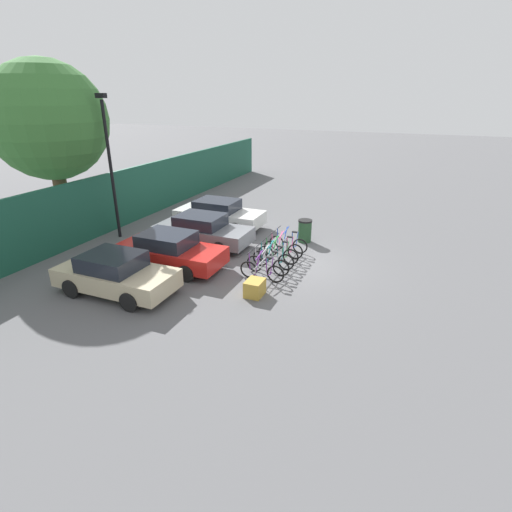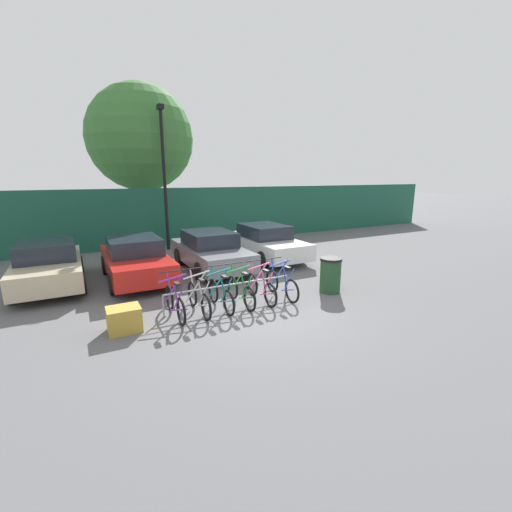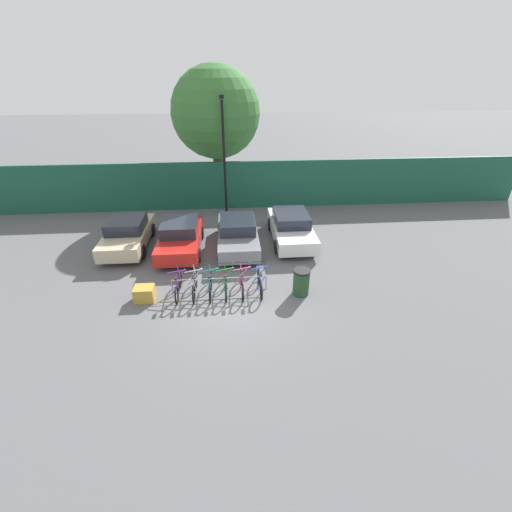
% 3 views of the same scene
% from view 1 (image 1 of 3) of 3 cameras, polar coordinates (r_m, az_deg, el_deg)
% --- Properties ---
extents(ground_plane, '(120.00, 120.00, 0.00)m').
position_cam_1_polar(ground_plane, '(16.05, 5.10, -1.01)').
color(ground_plane, '#59595B').
extents(hoarding_wall, '(36.00, 0.16, 2.79)m').
position_cam_1_polar(hoarding_wall, '(20.35, -21.31, 6.73)').
color(hoarding_wall, '#19513D').
rests_on(hoarding_wall, ground).
extents(bike_rack, '(3.58, 0.04, 0.57)m').
position_cam_1_polar(bike_rack, '(15.72, 2.38, 0.46)').
color(bike_rack, gray).
rests_on(bike_rack, ground).
extents(bicycle_purple, '(0.68, 1.71, 1.05)m').
position_cam_1_polar(bicycle_purple, '(14.41, 0.84, -2.09)').
color(bicycle_purple, black).
rests_on(bicycle_purple, ground).
extents(bicycle_silver, '(0.68, 1.71, 1.05)m').
position_cam_1_polar(bicycle_silver, '(14.92, 1.69, -1.21)').
color(bicycle_silver, black).
rests_on(bicycle_silver, ground).
extents(bicycle_teal, '(0.68, 1.71, 1.05)m').
position_cam_1_polar(bicycle_teal, '(15.42, 2.47, -0.41)').
color(bicycle_teal, black).
rests_on(bicycle_teal, ground).
extents(bicycle_green, '(0.68, 1.71, 1.05)m').
position_cam_1_polar(bicycle_green, '(15.92, 3.18, 0.32)').
color(bicycle_green, black).
rests_on(bicycle_green, ground).
extents(bicycle_pink, '(0.68, 1.71, 1.05)m').
position_cam_1_polar(bicycle_pink, '(16.45, 3.89, 1.05)').
color(bicycle_pink, black).
rests_on(bicycle_pink, ground).
extents(bicycle_blue, '(0.68, 1.71, 1.05)m').
position_cam_1_polar(bicycle_blue, '(17.05, 4.62, 1.80)').
color(bicycle_blue, black).
rests_on(bicycle_blue, ground).
extents(car_beige, '(1.91, 4.09, 1.40)m').
position_cam_1_polar(car_beige, '(14.21, -19.42, -2.42)').
color(car_beige, '#C1B28E').
rests_on(car_beige, ground).
extents(car_red, '(1.91, 4.21, 1.40)m').
position_cam_1_polar(car_red, '(15.70, -12.25, 0.74)').
color(car_red, red).
rests_on(car_red, ground).
extents(car_grey, '(1.91, 4.28, 1.40)m').
position_cam_1_polar(car_grey, '(17.80, -7.64, 3.63)').
color(car_grey, slate).
rests_on(car_grey, ground).
extents(car_white, '(1.91, 4.42, 1.40)m').
position_cam_1_polar(car_white, '(20.22, -5.31, 6.01)').
color(car_white, silver).
rests_on(car_white, ground).
extents(lamp_post, '(0.24, 0.44, 6.32)m').
position_cam_1_polar(lamp_post, '(19.20, -20.14, 12.56)').
color(lamp_post, black).
rests_on(lamp_post, ground).
extents(trash_bin, '(0.63, 0.63, 1.03)m').
position_cam_1_polar(trash_bin, '(18.29, 6.98, 3.60)').
color(trash_bin, '#234728').
rests_on(trash_bin, ground).
extents(cargo_crate, '(0.70, 0.56, 0.55)m').
position_cam_1_polar(cargo_crate, '(13.38, -0.19, -4.59)').
color(cargo_crate, '#B28C33').
rests_on(cargo_crate, ground).
extents(tree_behind_hoarding, '(5.17, 5.17, 7.78)m').
position_cam_1_polar(tree_behind_hoarding, '(20.75, -27.55, 16.69)').
color(tree_behind_hoarding, brown).
rests_on(tree_behind_hoarding, ground).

